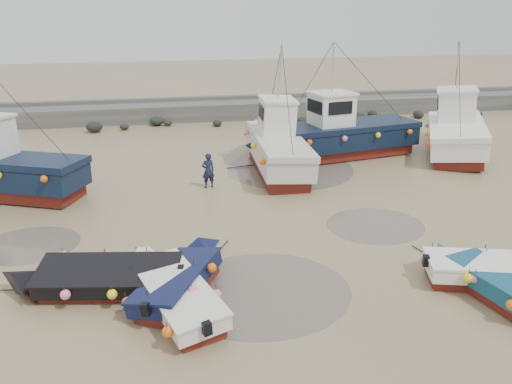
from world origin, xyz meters
TOP-DOWN VIEW (x-y plane):
  - ground at (0.00, 0.00)m, footprint 120.00×120.00m
  - seawall at (0.05, 21.99)m, footprint 60.00×4.92m
  - puddle_a at (-1.78, -1.71)m, footprint 5.50×5.50m
  - puddle_b at (3.53, 2.20)m, footprint 3.89×3.89m
  - puddle_c at (-9.53, 2.81)m, footprint 3.55×3.55m
  - puddle_d at (1.88, 9.64)m, footprint 6.65×6.65m
  - dinghy_0 at (-4.41, -1.88)m, footprint 2.98×6.26m
  - dinghy_1 at (-4.06, -1.30)m, footprint 3.42×5.33m
  - dinghy_2 at (4.92, -2.90)m, footprint 2.20×5.09m
  - dinghy_4 at (-6.68, -0.79)m, footprint 6.61×2.69m
  - dinghy_5 at (5.33, -2.51)m, footprint 5.39×2.58m
  - cabin_boat_1 at (1.08, 9.80)m, footprint 2.95×10.05m
  - cabin_boat_2 at (4.97, 11.29)m, footprint 11.17×4.45m
  - cabin_boat_3 at (12.04, 10.86)m, footprint 6.21×9.49m
  - person at (-2.58, 7.56)m, footprint 0.69×0.54m

SIDE VIEW (x-z plane):
  - ground at x=0.00m, z-range 0.00..0.00m
  - person at x=-2.58m, z-range -0.84..0.84m
  - puddle_a at x=-1.78m, z-range 0.00..0.01m
  - puddle_b at x=3.53m, z-range 0.00..0.01m
  - puddle_c at x=-9.53m, z-range 0.00..0.01m
  - puddle_d at x=1.88m, z-range 0.00..0.01m
  - dinghy_4 at x=-6.68m, z-range -0.17..1.25m
  - dinghy_0 at x=-4.41m, z-range -0.17..1.25m
  - dinghy_1 at x=-4.06m, z-range -0.16..1.27m
  - dinghy_5 at x=5.33m, z-range -0.15..1.27m
  - dinghy_2 at x=4.92m, z-range -0.15..1.28m
  - seawall at x=0.05m, z-range -0.12..1.38m
  - cabin_boat_2 at x=4.97m, z-range -1.80..4.42m
  - cabin_boat_1 at x=1.08m, z-range -1.77..4.45m
  - cabin_boat_3 at x=12.04m, z-range -1.76..4.46m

